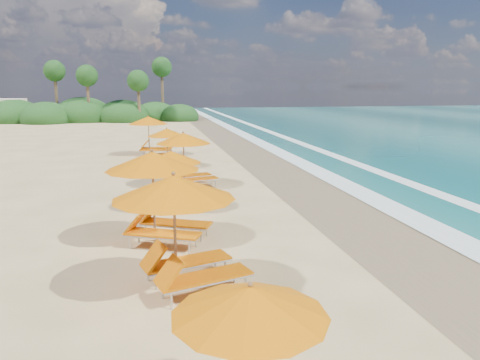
{
  "coord_description": "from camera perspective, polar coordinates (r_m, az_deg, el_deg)",
  "views": [
    {
      "loc": [
        -2.96,
        -14.85,
        4.29
      ],
      "look_at": [
        0.0,
        0.0,
        1.2
      ],
      "focal_mm": 34.28,
      "sensor_mm": 36.0,
      "label": 1
    }
  ],
  "objects": [
    {
      "name": "ground",
      "position": [
        15.74,
        0.0,
        -4.28
      ],
      "size": [
        160.0,
        160.0,
        0.0
      ],
      "primitive_type": "plane",
      "color": "#DBBC80",
      "rests_on": "ground"
    },
    {
      "name": "wet_sand",
      "position": [
        16.96,
        13.4,
        -3.43
      ],
      "size": [
        4.0,
        160.0,
        0.01
      ],
      "primitive_type": "cube",
      "color": "#836C4E",
      "rests_on": "ground"
    },
    {
      "name": "surf_foam",
      "position": [
        18.23,
        21.16,
        -2.79
      ],
      "size": [
        4.0,
        160.0,
        0.01
      ],
      "color": "white",
      "rests_on": "ground"
    },
    {
      "name": "station_1",
      "position": [
        6.03,
        2.77,
        -20.25
      ],
      "size": [
        2.52,
        2.46,
        2.0
      ],
      "rotation": [
        0.0,
        0.0,
        -0.3
      ],
      "color": "olive",
      "rests_on": "ground"
    },
    {
      "name": "station_2",
      "position": [
        9.75,
        -7.01,
        -5.47
      ],
      "size": [
        3.27,
        3.18,
        2.6
      ],
      "rotation": [
        0.0,
        0.0,
        0.3
      ],
      "color": "olive",
      "rests_on": "ground"
    },
    {
      "name": "station_3",
      "position": [
        12.84,
        -9.89,
        -1.32
      ],
      "size": [
        3.44,
        3.42,
        2.63
      ],
      "rotation": [
        0.0,
        0.0,
        -0.43
      ],
      "color": "olive",
      "rests_on": "ground"
    },
    {
      "name": "station_4",
      "position": [
        16.27,
        -7.93,
        0.51
      ],
      "size": [
        2.33,
        2.15,
        2.16
      ],
      "rotation": [
        0.0,
        0.0,
        0.02
      ],
      "color": "olive",
      "rests_on": "ground"
    },
    {
      "name": "station_5",
      "position": [
        20.11,
        -6.51,
        3.05
      ],
      "size": [
        2.93,
        2.82,
        2.41
      ],
      "rotation": [
        0.0,
        0.0,
        0.21
      ],
      "color": "olive",
      "rests_on": "ground"
    },
    {
      "name": "station_6",
      "position": [
        25.08,
        -8.72,
        4.33
      ],
      "size": [
        2.9,
        2.9,
        2.15
      ],
      "rotation": [
        0.0,
        0.0,
        -0.54
      ],
      "color": "olive",
      "rests_on": "ground"
    },
    {
      "name": "station_7",
      "position": [
        29.67,
        -10.91,
        5.77
      ],
      "size": [
        2.92,
        2.75,
        2.53
      ],
      "rotation": [
        0.0,
        0.0,
        -0.11
      ],
      "color": "olive",
      "rests_on": "ground"
    },
    {
      "name": "treeline",
      "position": [
        60.86,
        -18.01,
        7.88
      ],
      "size": [
        25.8,
        8.8,
        9.74
      ],
      "color": "#163D14",
      "rests_on": "ground"
    }
  ]
}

